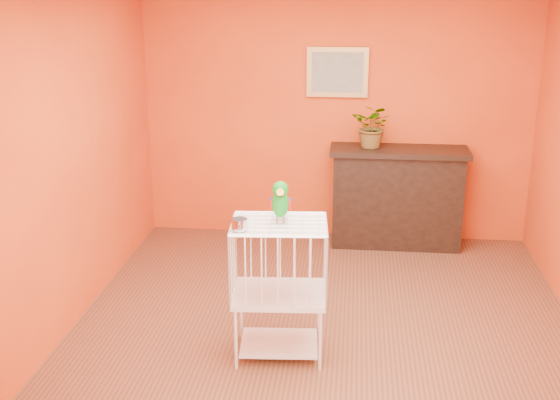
# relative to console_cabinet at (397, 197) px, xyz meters

# --- Properties ---
(ground) EXTENTS (4.50, 4.50, 0.00)m
(ground) POSITION_rel_console_cabinet_xyz_m (-0.64, -2.01, -0.51)
(ground) COLOR brown
(ground) RESTS_ON ground
(room_shell) EXTENTS (4.50, 4.50, 4.50)m
(room_shell) POSITION_rel_console_cabinet_xyz_m (-0.64, -2.01, 1.07)
(room_shell) COLOR #E04B15
(room_shell) RESTS_ON ground
(console_cabinet) EXTENTS (1.38, 0.50, 1.03)m
(console_cabinet) POSITION_rel_console_cabinet_xyz_m (0.00, 0.00, 0.00)
(console_cabinet) COLOR black
(console_cabinet) RESTS_ON ground
(potted_plant) EXTENTS (0.54, 0.56, 0.34)m
(potted_plant) POSITION_rel_console_cabinet_xyz_m (-0.27, -0.02, 0.68)
(potted_plant) COLOR #26722D
(potted_plant) RESTS_ON console_cabinet
(framed_picture) EXTENTS (0.62, 0.04, 0.50)m
(framed_picture) POSITION_rel_console_cabinet_xyz_m (-0.64, 0.21, 1.24)
(framed_picture) COLOR #AE813E
(framed_picture) RESTS_ON room_shell
(birdcage) EXTENTS (0.70, 0.56, 1.02)m
(birdcage) POSITION_rel_console_cabinet_xyz_m (-0.96, -2.35, 0.02)
(birdcage) COLOR silver
(birdcage) RESTS_ON ground
(feed_cup) EXTENTS (0.11, 0.11, 0.08)m
(feed_cup) POSITION_rel_console_cabinet_xyz_m (-1.21, -2.52, 0.55)
(feed_cup) COLOR silver
(feed_cup) RESTS_ON birdcage
(parrot) EXTENTS (0.16, 0.28, 0.31)m
(parrot) POSITION_rel_console_cabinet_xyz_m (-0.95, -2.33, 0.67)
(parrot) COLOR #59544C
(parrot) RESTS_ON birdcage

